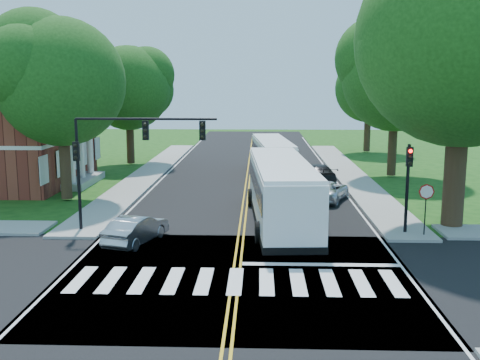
{
  "coord_description": "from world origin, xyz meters",
  "views": [
    {
      "loc": [
        0.91,
        -20.98,
        7.52
      ],
      "look_at": [
        -0.13,
        8.38,
        2.4
      ],
      "focal_mm": 42.0,
      "sensor_mm": 36.0,
      "label": 1
    }
  ],
  "objects_px": {
    "signal_nw": "(123,147)",
    "dark_sedan": "(317,173)",
    "suv": "(327,191)",
    "hatchback": "(136,229)",
    "bus_lead": "(281,190)",
    "bus_follow": "(272,156)",
    "signal_ne": "(408,176)"
  },
  "relations": [
    {
      "from": "suv",
      "to": "bus_lead",
      "type": "bearing_deg",
      "value": 82.36
    },
    {
      "from": "signal_nw",
      "to": "suv",
      "type": "distance_m",
      "value": 14.32
    },
    {
      "from": "signal_ne",
      "to": "hatchback",
      "type": "xyz_separation_m",
      "value": [
        -13.11,
        -1.92,
        -2.28
      ]
    },
    {
      "from": "signal_nw",
      "to": "hatchback",
      "type": "xyz_separation_m",
      "value": [
        0.95,
        -1.91,
        -3.7
      ]
    },
    {
      "from": "dark_sedan",
      "to": "signal_nw",
      "type": "bearing_deg",
      "value": 40.22
    },
    {
      "from": "signal_ne",
      "to": "dark_sedan",
      "type": "relative_size",
      "value": 0.91
    },
    {
      "from": "signal_nw",
      "to": "suv",
      "type": "xyz_separation_m",
      "value": [
        11.11,
        8.23,
        -3.73
      ]
    },
    {
      "from": "bus_lead",
      "to": "hatchback",
      "type": "distance_m",
      "value": 8.23
    },
    {
      "from": "hatchback",
      "to": "dark_sedan",
      "type": "xyz_separation_m",
      "value": [
        10.15,
        16.83,
        0.03
      ]
    },
    {
      "from": "suv",
      "to": "hatchback",
      "type": "bearing_deg",
      "value": 65.63
    },
    {
      "from": "signal_nw",
      "to": "bus_lead",
      "type": "bearing_deg",
      "value": 16.31
    },
    {
      "from": "signal_nw",
      "to": "dark_sedan",
      "type": "xyz_separation_m",
      "value": [
        11.1,
        14.92,
        -3.67
      ]
    },
    {
      "from": "bus_follow",
      "to": "hatchback",
      "type": "distance_m",
      "value": 21.06
    },
    {
      "from": "signal_nw",
      "to": "bus_lead",
      "type": "height_order",
      "value": "signal_nw"
    },
    {
      "from": "signal_nw",
      "to": "signal_ne",
      "type": "bearing_deg",
      "value": 0.05
    },
    {
      "from": "signal_ne",
      "to": "bus_follow",
      "type": "bearing_deg",
      "value": 109.18
    },
    {
      "from": "signal_ne",
      "to": "bus_follow",
      "type": "height_order",
      "value": "signal_ne"
    },
    {
      "from": "hatchback",
      "to": "dark_sedan",
      "type": "bearing_deg",
      "value": -103.55
    },
    {
      "from": "bus_lead",
      "to": "dark_sedan",
      "type": "bearing_deg",
      "value": -107.69
    },
    {
      "from": "bus_lead",
      "to": "bus_follow",
      "type": "bearing_deg",
      "value": -93.1
    },
    {
      "from": "signal_ne",
      "to": "bus_follow",
      "type": "xyz_separation_m",
      "value": [
        -6.26,
        17.98,
        -1.4
      ]
    },
    {
      "from": "suv",
      "to": "dark_sedan",
      "type": "xyz_separation_m",
      "value": [
        -0.01,
        6.69,
        0.06
      ]
    },
    {
      "from": "bus_lead",
      "to": "hatchback",
      "type": "relative_size",
      "value": 3.25
    },
    {
      "from": "dark_sedan",
      "to": "hatchback",
      "type": "bearing_deg",
      "value": 45.76
    },
    {
      "from": "bus_lead",
      "to": "bus_follow",
      "type": "height_order",
      "value": "bus_lead"
    },
    {
      "from": "dark_sedan",
      "to": "suv",
      "type": "bearing_deg",
      "value": 76.97
    },
    {
      "from": "hatchback",
      "to": "dark_sedan",
      "type": "height_order",
      "value": "dark_sedan"
    },
    {
      "from": "signal_ne",
      "to": "suv",
      "type": "height_order",
      "value": "signal_ne"
    },
    {
      "from": "bus_lead",
      "to": "bus_follow",
      "type": "xyz_separation_m",
      "value": [
        -0.12,
        15.68,
        -0.23
      ]
    },
    {
      "from": "bus_follow",
      "to": "signal_ne",
      "type": "bearing_deg",
      "value": 103.7
    },
    {
      "from": "suv",
      "to": "signal_ne",
      "type": "bearing_deg",
      "value": 130.4
    },
    {
      "from": "signal_nw",
      "to": "hatchback",
      "type": "height_order",
      "value": "signal_nw"
    }
  ]
}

